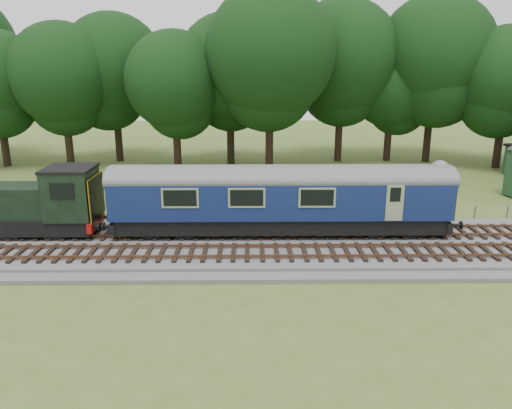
{
  "coord_description": "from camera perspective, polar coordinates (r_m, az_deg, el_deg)",
  "views": [
    {
      "loc": [
        2.24,
        -24.55,
        9.41
      ],
      "look_at": [
        2.54,
        1.4,
        2.0
      ],
      "focal_mm": 35.0,
      "sensor_mm": 36.0,
      "label": 1
    }
  ],
  "objects": [
    {
      "name": "ballast",
      "position": [
        26.32,
        -5.53,
        -4.68
      ],
      "size": [
        70.0,
        7.0,
        0.35
      ],
      "primitive_type": "cube",
      "color": "#4C4C4F",
      "rests_on": "ground"
    },
    {
      "name": "ground",
      "position": [
        26.38,
        -5.52,
        -5.04
      ],
      "size": [
        120.0,
        120.0,
        0.0
      ],
      "primitive_type": "plane",
      "color": "#476625",
      "rests_on": "ground"
    },
    {
      "name": "tree_line",
      "position": [
        47.54,
        -3.37,
        4.5
      ],
      "size": [
        70.0,
        8.0,
        18.0
      ],
      "primitive_type": null,
      "color": "black",
      "rests_on": "ground"
    },
    {
      "name": "dmu_railcar",
      "position": [
        26.87,
        2.81,
        1.25
      ],
      "size": [
        18.05,
        2.86,
        3.88
      ],
      "color": "black",
      "rests_on": "ground"
    },
    {
      "name": "shunter_loco",
      "position": [
        29.66,
        -25.15,
        -0.13
      ],
      "size": [
        8.91,
        2.6,
        3.38
      ],
      "color": "black",
      "rests_on": "ground"
    },
    {
      "name": "worker",
      "position": [
        27.27,
        -15.13,
        -2.24
      ],
      "size": [
        0.64,
        0.46,
        1.63
      ],
      "primitive_type": "imported",
      "rotation": [
        0.0,
        0.0,
        0.12
      ],
      "color": "#E8560C",
      "rests_on": "ballast"
    },
    {
      "name": "fence",
      "position": [
        30.62,
        -4.84,
        -2.02
      ],
      "size": [
        64.0,
        0.12,
        1.0
      ],
      "primitive_type": null,
      "color": "#6B6054",
      "rests_on": "ground"
    },
    {
      "name": "track_north",
      "position": [
        27.55,
        -5.31,
        -3.19
      ],
      "size": [
        67.2,
        2.4,
        0.21
      ],
      "color": "black",
      "rests_on": "ballast"
    },
    {
      "name": "track_south",
      "position": [
        24.75,
        -5.84,
        -5.46
      ],
      "size": [
        67.2,
        2.4,
        0.21
      ],
      "color": "black",
      "rests_on": "ballast"
    }
  ]
}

